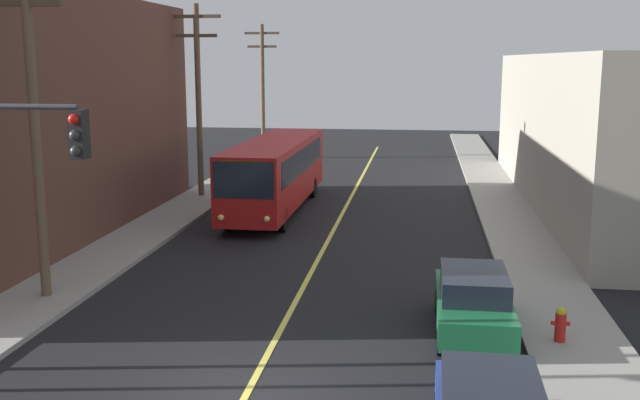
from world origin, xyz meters
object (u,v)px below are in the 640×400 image
Objects in this scene: parked_car_green at (473,302)px; utility_pole_near at (34,109)px; utility_pole_mid at (198,91)px; city_bus at (276,171)px; fire_hydrant at (561,324)px; utility_pole_far at (263,84)px.

utility_pole_near is (-11.93, 1.03, 4.61)m from parked_car_green.
utility_pole_near is 16.13m from utility_pole_mid.
fire_hydrant is (9.93, -15.26, -1.23)m from city_bus.
utility_pole_mid is 11.05× the size of fire_hydrant.
city_bus is 1.35× the size of utility_pole_far.
city_bus reaches higher than parked_car_green.
utility_pole_far reaches higher than fire_hydrant.
city_bus is at bearing -76.09° from utility_pole_far.
city_bus is at bearing 73.54° from utility_pole_near.
utility_pole_far is 36.66m from fire_hydrant.
utility_pole_mid reaches higher than city_bus.
city_bus is 14.50× the size of fire_hydrant.
utility_pole_far is at bearing 110.74° from parked_car_green.
fire_hydrant is at bearing -17.21° from parked_car_green.
utility_pole_mid is (-12.22, 17.16, 4.43)m from parked_car_green.
fire_hydrant is at bearing -6.77° from utility_pole_near.
city_bus reaches higher than fire_hydrant.
city_bus is 18.25m from fire_hydrant.
parked_car_green is 0.47× the size of utility_pole_mid.
utility_pole_mid is (-0.28, 16.13, -0.17)m from utility_pole_near.
parked_car_green is 5.24× the size of fire_hydrant.
utility_pole_near is 1.04× the size of utility_pole_mid.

